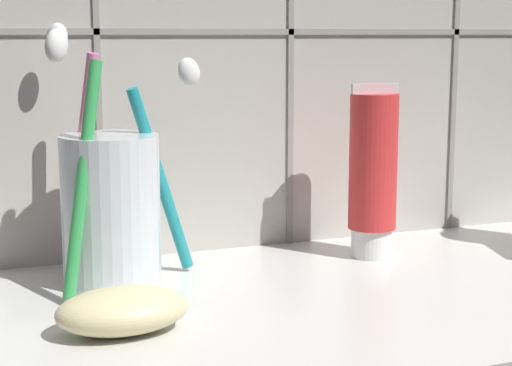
# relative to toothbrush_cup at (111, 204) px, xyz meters

# --- Properties ---
(sink_counter) EXTENTS (0.66, 0.30, 0.02)m
(sink_counter) POSITION_rel_toothbrush_cup_xyz_m (0.15, -0.08, -0.07)
(sink_counter) COLOR silver
(sink_counter) RESTS_ON ground
(toothbrush_cup) EXTENTS (0.13, 0.11, 0.19)m
(toothbrush_cup) POSITION_rel_toothbrush_cup_xyz_m (0.00, 0.00, 0.00)
(toothbrush_cup) COLOR silver
(toothbrush_cup) RESTS_ON sink_counter
(toothpaste_tube) EXTENTS (0.04, 0.04, 0.14)m
(toothpaste_tube) POSITION_rel_toothbrush_cup_xyz_m (0.21, -0.00, 0.01)
(toothpaste_tube) COLOR white
(toothpaste_tube) RESTS_ON sink_counter
(soap_bar) EXTENTS (0.08, 0.05, 0.03)m
(soap_bar) POSITION_rel_toothbrush_cup_xyz_m (-0.02, -0.11, -0.05)
(soap_bar) COLOR beige
(soap_bar) RESTS_ON sink_counter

